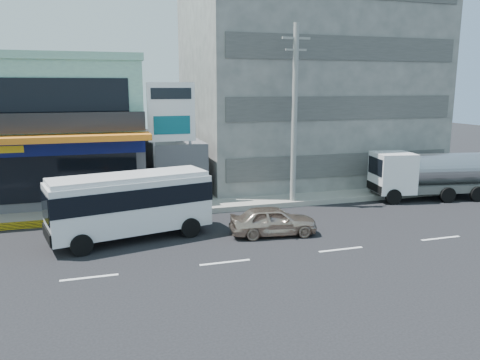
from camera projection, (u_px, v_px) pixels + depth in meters
name	position (u px, v px, depth m)	size (l,w,h in m)	color
ground	(225.00, 262.00, 18.03)	(120.00, 120.00, 0.00)	black
sidewalk	(264.00, 196.00, 28.34)	(70.00, 5.00, 0.30)	gray
shop_building	(35.00, 132.00, 28.03)	(12.40, 11.70, 8.00)	#4C4C51
concrete_building	(304.00, 82.00, 33.59)	(16.00, 12.00, 14.00)	gray
gap_structure	(174.00, 167.00, 28.94)	(3.00, 6.00, 3.50)	#4C4C51
satellite_dish	(176.00, 140.00, 27.64)	(1.50, 1.50, 0.15)	slate
billboard	(172.00, 119.00, 25.55)	(2.60, 0.18, 6.90)	gray
utility_pole_near	(294.00, 115.00, 25.68)	(1.60, 0.30, 10.00)	#999993
minibus	(130.00, 201.00, 20.51)	(7.29, 3.71, 2.92)	silver
sedan	(273.00, 221.00, 21.28)	(1.59, 3.95, 1.35)	#BFA691
tanker_truck	(428.00, 174.00, 28.00)	(7.47, 3.32, 2.84)	white
motorcycle_rider	(112.00, 219.00, 21.34)	(1.76, 0.76, 2.19)	#65220E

